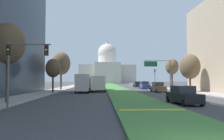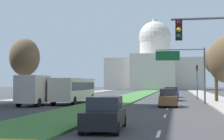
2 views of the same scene
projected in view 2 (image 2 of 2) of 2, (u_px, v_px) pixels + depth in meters
name	position (u px, v px, depth m)	size (l,w,h in m)	color
ground_plane	(135.00, 96.00, 69.35)	(281.99, 281.99, 0.00)	#3D3D3F
grass_median	(131.00, 96.00, 63.05)	(5.20, 115.36, 0.14)	#427A38
lane_dashes_right	(170.00, 102.00, 45.92)	(0.16, 59.84, 0.01)	silver
sidewalk_left	(46.00, 97.00, 59.08)	(4.00, 115.36, 0.15)	#9E9991
sidewalk_right	(214.00, 98.00, 54.41)	(4.00, 115.36, 0.15)	#9E9991
capitol_building	(155.00, 67.00, 131.87)	(33.82, 26.55, 26.07)	beige
traffic_light_far_right	(197.00, 77.00, 53.38)	(0.28, 0.35, 5.20)	#515456
overhead_guide_sign	(186.00, 64.00, 41.82)	(5.70, 0.20, 6.50)	#515456
street_tree_left_far	(25.00, 57.00, 49.43)	(4.13, 4.13, 8.52)	#4C3823
street_tree_right_far	(216.00, 60.00, 44.96)	(2.96, 2.96, 7.16)	#4C3823
sedan_lead_stopped	(105.00, 114.00, 18.47)	(2.10, 4.59, 1.73)	black
sedan_midblock	(168.00, 98.00, 36.76)	(2.02, 4.54, 1.83)	brown
sedan_distant	(171.00, 94.00, 49.36)	(2.04, 4.38, 1.86)	navy
sedan_far_horizon	(173.00, 93.00, 61.01)	(1.95, 4.43, 1.71)	black
box_truck_delivery	(36.00, 90.00, 38.14)	(2.40, 6.40, 3.20)	#4C5156
city_bus	(74.00, 88.00, 42.61)	(2.62, 11.00, 2.95)	beige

